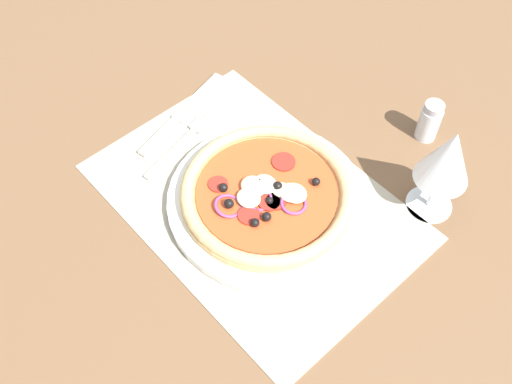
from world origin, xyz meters
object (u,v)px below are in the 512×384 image
(plate, at_px, (267,200))
(pizza, at_px, (267,193))
(knife, at_px, (184,112))
(wine_glass, at_px, (448,159))
(fork, at_px, (190,135))
(pepper_shaker, at_px, (430,121))

(plate, xyz_separation_m, pizza, (0.00, -0.00, 0.02))
(plate, bearing_deg, knife, 174.64)
(pizza, relative_size, wine_glass, 1.59)
(plate, bearing_deg, wine_glass, 47.85)
(pizza, height_order, fork, pizza)
(pizza, bearing_deg, plate, 122.02)
(knife, bearing_deg, wine_glass, -82.08)
(pizza, distance_m, knife, 0.21)
(knife, xyz_separation_m, wine_glass, (0.36, 0.15, 0.10))
(pizza, distance_m, wine_glass, 0.24)
(plate, relative_size, pizza, 1.16)
(pizza, bearing_deg, pepper_shaker, 75.76)
(fork, xyz_separation_m, wine_glass, (0.32, 0.17, 0.10))
(plate, xyz_separation_m, wine_glass, (0.15, 0.17, 0.09))
(knife, bearing_deg, fork, -131.51)
(plate, height_order, pepper_shaker, pepper_shaker)
(pizza, height_order, wine_glass, wine_glass)
(pizza, height_order, knife, pizza)
(knife, bearing_deg, plate, -109.59)
(fork, height_order, wine_glass, wine_glass)
(pizza, relative_size, fork, 1.32)
(pizza, relative_size, pepper_shaker, 3.53)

